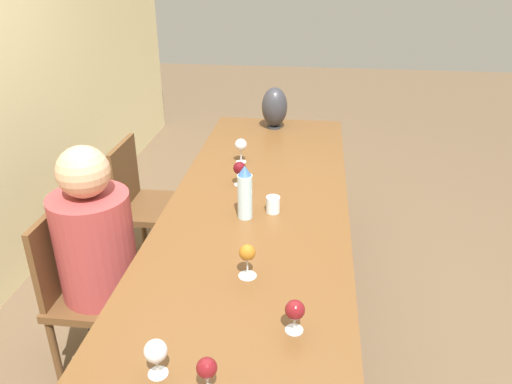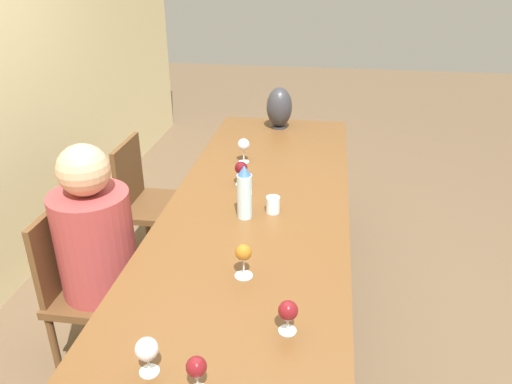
% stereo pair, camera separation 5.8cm
% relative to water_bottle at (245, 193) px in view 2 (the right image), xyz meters
% --- Properties ---
extents(ground_plane, '(14.00, 14.00, 0.00)m').
position_rel_water_bottle_xyz_m(ground_plane, '(0.03, -0.04, -0.90)').
color(ground_plane, brown).
extents(dining_table, '(3.02, 0.90, 0.77)m').
position_rel_water_bottle_xyz_m(dining_table, '(0.03, -0.04, -0.19)').
color(dining_table, brown).
rests_on(dining_table, ground_plane).
extents(water_bottle, '(0.07, 0.07, 0.27)m').
position_rel_water_bottle_xyz_m(water_bottle, '(0.00, 0.00, 0.00)').
color(water_bottle, '#ADCCD6').
rests_on(water_bottle, dining_table).
extents(water_tumbler, '(0.07, 0.07, 0.08)m').
position_rel_water_bottle_xyz_m(water_tumbler, '(0.07, -0.13, -0.09)').
color(water_tumbler, silver).
rests_on(water_tumbler, dining_table).
extents(vase, '(0.18, 0.18, 0.29)m').
position_rel_water_bottle_xyz_m(vase, '(1.33, -0.02, 0.02)').
color(vase, '#2D2D33').
rests_on(vase, dining_table).
extents(wine_glass_0, '(0.07, 0.07, 0.13)m').
position_rel_water_bottle_xyz_m(wine_glass_0, '(0.36, 0.08, -0.03)').
color(wine_glass_0, silver).
rests_on(wine_glass_0, dining_table).
extents(wine_glass_1, '(0.07, 0.07, 0.14)m').
position_rel_water_bottle_xyz_m(wine_glass_1, '(-0.47, -0.08, -0.03)').
color(wine_glass_1, silver).
rests_on(wine_glass_1, dining_table).
extents(wine_glass_2, '(0.07, 0.07, 0.12)m').
position_rel_water_bottle_xyz_m(wine_glass_2, '(-0.76, -0.28, -0.05)').
color(wine_glass_2, silver).
rests_on(wine_glass_2, dining_table).
extents(wine_glass_3, '(0.07, 0.07, 0.13)m').
position_rel_water_bottle_xyz_m(wine_glass_3, '(-1.00, 0.12, -0.04)').
color(wine_glass_3, silver).
rests_on(wine_glass_3, dining_table).
extents(wine_glass_4, '(0.06, 0.06, 0.13)m').
position_rel_water_bottle_xyz_m(wine_glass_4, '(-1.05, -0.04, -0.04)').
color(wine_glass_4, silver).
rests_on(wine_glass_4, dining_table).
extents(wine_glass_6, '(0.07, 0.07, 0.15)m').
position_rel_water_bottle_xyz_m(wine_glass_6, '(0.67, 0.12, -0.02)').
color(wine_glass_6, silver).
rests_on(wine_glass_6, dining_table).
extents(chair_near, '(0.44, 0.44, 0.86)m').
position_rel_water_bottle_xyz_m(chair_near, '(-0.23, 0.73, -0.43)').
color(chair_near, brown).
rests_on(chair_near, ground_plane).
extents(chair_far, '(0.44, 0.44, 0.86)m').
position_rel_water_bottle_xyz_m(chair_far, '(0.66, 0.73, -0.43)').
color(chair_far, brown).
rests_on(chair_far, ground_plane).
extents(person_near, '(0.36, 0.36, 1.19)m').
position_rel_water_bottle_xyz_m(person_near, '(-0.23, 0.65, -0.27)').
color(person_near, '#2D2D38').
rests_on(person_near, ground_plane).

